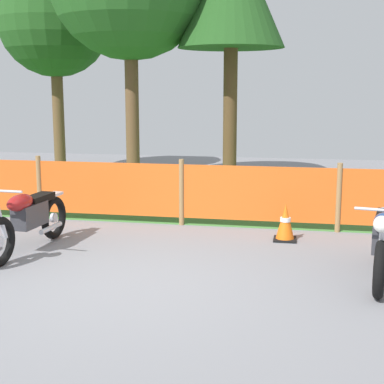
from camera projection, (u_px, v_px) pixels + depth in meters
ground at (132, 281)px, 6.42m from camera, size 24.00×24.00×0.02m
grass_verge at (211, 192)px, 11.94m from camera, size 24.00×6.02×0.01m
barrier_fence at (182, 191)px, 8.94m from camera, size 9.69×0.08×1.05m
tree_leftmost at (55, 21)px, 13.66m from camera, size 2.72×2.72×5.13m
motorcycle_lead at (384, 240)px, 6.39m from camera, size 0.66×1.94×0.92m
motorcycle_trailing at (28, 218)px, 7.47m from camera, size 0.58×1.97×0.93m
traffic_cone at (285, 223)px, 8.06m from camera, size 0.32×0.32×0.53m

